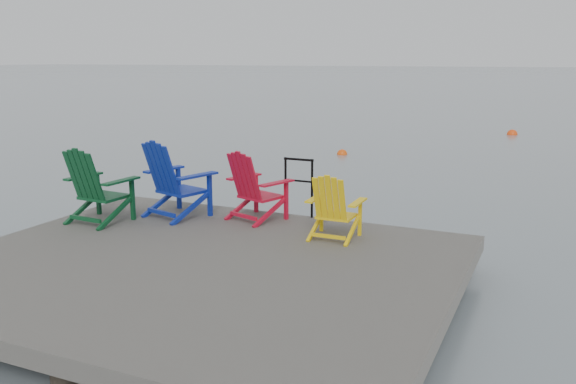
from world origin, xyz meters
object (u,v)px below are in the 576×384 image
at_px(chair_green, 96,185).
at_px(chair_blue, 174,179).
at_px(buoy_b, 512,135).
at_px(buoy_a, 342,154).
at_px(handrail, 299,181).
at_px(chair_red, 254,186).
at_px(chair_yellow, 334,206).

height_order(chair_green, chair_blue, chair_blue).
bearing_deg(buoy_b, chair_green, -103.71).
bearing_deg(buoy_a, handrail, -74.70).
distance_m(chair_red, buoy_b, 17.02).
xyz_separation_m(chair_green, chair_blue, (0.85, 0.74, 0.03)).
distance_m(chair_green, chair_red, 2.31).
height_order(chair_blue, chair_yellow, chair_blue).
height_order(chair_blue, buoy_a, chair_blue).
relative_size(handrail, chair_red, 0.87).
relative_size(chair_red, buoy_a, 3.26).
distance_m(chair_blue, chair_red, 1.24).
relative_size(handrail, chair_yellow, 1.01).
distance_m(chair_blue, buoy_b, 17.56).
xyz_separation_m(chair_blue, chair_yellow, (2.61, -0.09, -0.14)).
xyz_separation_m(handrail, chair_red, (-0.51, -0.48, -0.02)).
bearing_deg(chair_red, handrail, 62.27).
distance_m(chair_green, buoy_a, 10.67).
relative_size(chair_green, buoy_a, 3.50).
height_order(handrail, buoy_a, handrail).
bearing_deg(chair_red, chair_green, -132.93).
bearing_deg(chair_blue, chair_yellow, 14.19).
xyz_separation_m(chair_blue, chair_red, (1.19, 0.35, -0.07)).
xyz_separation_m(chair_green, chair_red, (2.04, 1.09, -0.04)).
bearing_deg(chair_green, chair_red, 32.08).
height_order(chair_red, buoy_b, chair_red).
height_order(chair_yellow, buoy_a, chair_yellow).
bearing_deg(chair_blue, chair_red, 32.50).
xyz_separation_m(chair_yellow, buoy_b, (0.92, 17.26, -0.95)).
height_order(chair_green, chair_red, chair_green).
height_order(handrail, chair_green, chair_green).
bearing_deg(buoy_a, buoy_b, 59.51).
bearing_deg(chair_green, buoy_b, 80.23).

